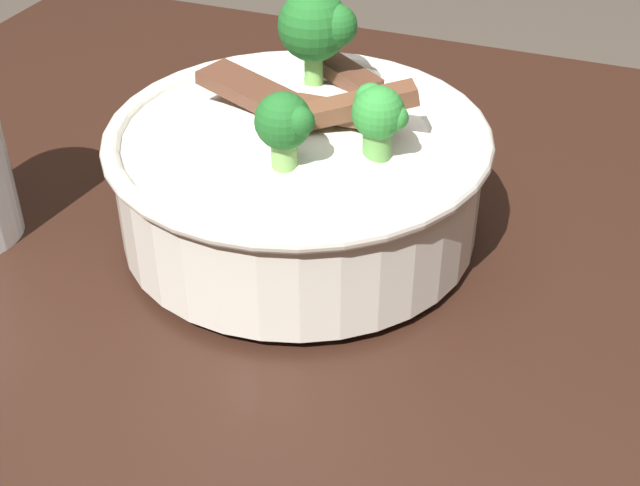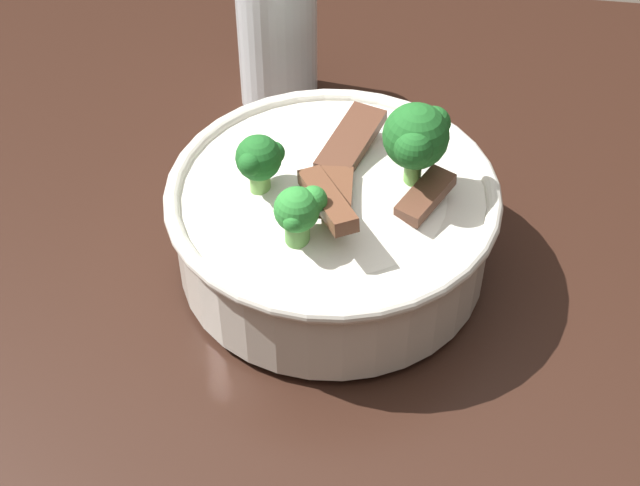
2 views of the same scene
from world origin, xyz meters
TOP-DOWN VIEW (x-y plane):
  - rice_bowl at (-0.14, 0.07)m, footprint 0.24×0.24m
  - drinking_glass at (-0.35, -0.01)m, footprint 0.07×0.07m

SIDE VIEW (x-z plane):
  - rice_bowl at x=-0.14m, z-range 0.77..0.92m
  - drinking_glass at x=-0.35m, z-range 0.78..0.91m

